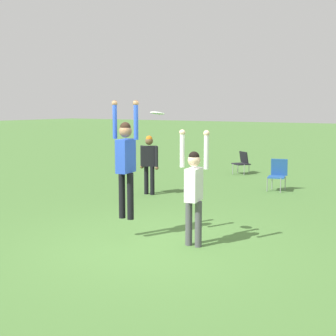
{
  "coord_description": "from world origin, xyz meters",
  "views": [
    {
      "loc": [
        4.57,
        -6.56,
        2.42
      ],
      "look_at": [
        0.05,
        0.51,
        1.3
      ],
      "focal_mm": 50.0,
      "sensor_mm": 36.0,
      "label": 1
    }
  ],
  "objects_px": {
    "person_jumping": "(126,157)",
    "camping_chair_3": "(242,161)",
    "camping_chair_1": "(278,173)",
    "person_spectator_near": "(149,160)",
    "person_defending": "(194,186)",
    "frisbee": "(157,113)"
  },
  "relations": [
    {
      "from": "person_jumping",
      "to": "person_spectator_near",
      "type": "xyz_separation_m",
      "value": [
        -2.08,
        3.73,
        -0.54
      ]
    },
    {
      "from": "person_jumping",
      "to": "frisbee",
      "type": "relative_size",
      "value": 8.91
    },
    {
      "from": "camping_chair_3",
      "to": "person_defending",
      "type": "bearing_deg",
      "value": 145.48
    },
    {
      "from": "frisbee",
      "to": "person_jumping",
      "type": "bearing_deg",
      "value": 178.9
    },
    {
      "from": "person_defending",
      "to": "camping_chair_3",
      "type": "xyz_separation_m",
      "value": [
        -2.82,
        8.52,
        -0.61
      ]
    },
    {
      "from": "person_defending",
      "to": "person_spectator_near",
      "type": "height_order",
      "value": "person_defending"
    },
    {
      "from": "person_jumping",
      "to": "person_defending",
      "type": "height_order",
      "value": "person_jumping"
    },
    {
      "from": "person_defending",
      "to": "frisbee",
      "type": "distance_m",
      "value": 1.39
    },
    {
      "from": "person_jumping",
      "to": "camping_chair_3",
      "type": "xyz_separation_m",
      "value": [
        -1.53,
        8.74,
        -1.06
      ]
    },
    {
      "from": "camping_chair_3",
      "to": "person_spectator_near",
      "type": "bearing_deg",
      "value": 120.85
    },
    {
      "from": "frisbee",
      "to": "camping_chair_3",
      "type": "distance_m",
      "value": 9.22
    },
    {
      "from": "camping_chair_1",
      "to": "camping_chair_3",
      "type": "xyz_separation_m",
      "value": [
        -2.22,
        2.56,
        -0.07
      ]
    },
    {
      "from": "person_jumping",
      "to": "frisbee",
      "type": "height_order",
      "value": "person_jumping"
    },
    {
      "from": "person_jumping",
      "to": "person_defending",
      "type": "relative_size",
      "value": 1.07
    },
    {
      "from": "person_defending",
      "to": "camping_chair_3",
      "type": "bearing_deg",
      "value": -171.31
    },
    {
      "from": "person_jumping",
      "to": "person_spectator_near",
      "type": "bearing_deg",
      "value": 19.58
    },
    {
      "from": "person_defending",
      "to": "frisbee",
      "type": "height_order",
      "value": "frisbee"
    },
    {
      "from": "camping_chair_1",
      "to": "person_spectator_near",
      "type": "xyz_separation_m",
      "value": [
        -2.77,
        -2.45,
        0.44
      ]
    },
    {
      "from": "camping_chair_1",
      "to": "person_spectator_near",
      "type": "distance_m",
      "value": 3.73
    },
    {
      "from": "camping_chair_1",
      "to": "camping_chair_3",
      "type": "distance_m",
      "value": 3.39
    },
    {
      "from": "person_jumping",
      "to": "camping_chair_3",
      "type": "height_order",
      "value": "person_jumping"
    },
    {
      "from": "person_jumping",
      "to": "camping_chair_3",
      "type": "bearing_deg",
      "value": 0.29
    }
  ]
}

